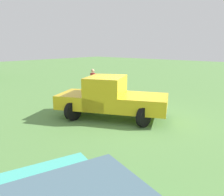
# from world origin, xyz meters

# --- Properties ---
(ground_plane) EXTENTS (80.00, 80.00, 0.00)m
(ground_plane) POSITION_xyz_m (0.00, 0.00, 0.00)
(ground_plane) COLOR #5B8C47
(pickup_truck) EXTENTS (3.65, 5.10, 1.84)m
(pickup_truck) POSITION_xyz_m (-0.53, 0.65, 0.96)
(pickup_truck) COLOR black
(pickup_truck) RESTS_ON ground_plane
(person_visitor) EXTENTS (0.45, 0.45, 1.70)m
(person_visitor) POSITION_xyz_m (2.32, 4.47, 0.96)
(person_visitor) COLOR navy
(person_visitor) RESTS_ON ground_plane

